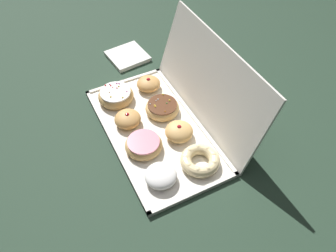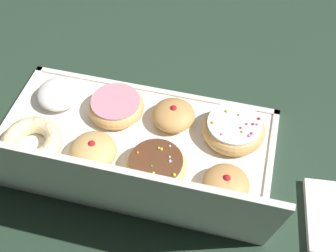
{
  "view_description": "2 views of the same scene",
  "coord_description": "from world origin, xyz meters",
  "px_view_note": "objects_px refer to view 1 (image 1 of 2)",
  "views": [
    {
      "loc": [
        0.67,
        -0.29,
        0.84
      ],
      "look_at": [
        0.03,
        0.04,
        0.04
      ],
      "focal_mm": 36.53,
      "sensor_mm": 36.0,
      "label": 1
    },
    {
      "loc": [
        -0.19,
        0.49,
        0.7
      ],
      "look_at": [
        -0.06,
        -0.04,
        0.03
      ],
      "focal_mm": 47.56,
      "sensor_mm": 36.0,
      "label": 2
    }
  ],
  "objects_px": {
    "pink_frosted_donut_2": "(144,145)",
    "jelly_filled_donut_6": "(179,131)",
    "powdered_filled_donut_3": "(161,176)",
    "sprinkle_donut_0": "(116,95)",
    "donut_box": "(154,130)",
    "jelly_filled_donut_1": "(128,119)",
    "jelly_filled_donut_4": "(149,84)",
    "sprinkle_donut_5": "(162,108)",
    "cruller_donut_7": "(200,160)",
    "napkin_stack": "(128,56)"
  },
  "relations": [
    {
      "from": "sprinkle_donut_5",
      "to": "napkin_stack",
      "type": "height_order",
      "value": "sprinkle_donut_5"
    },
    {
      "from": "powdered_filled_donut_3",
      "to": "sprinkle_donut_0",
      "type": "bearing_deg",
      "value": 179.19
    },
    {
      "from": "sprinkle_donut_0",
      "to": "powdered_filled_donut_3",
      "type": "xyz_separation_m",
      "value": [
        0.37,
        -0.01,
        -0.0
      ]
    },
    {
      "from": "jelly_filled_donut_6",
      "to": "jelly_filled_donut_1",
      "type": "bearing_deg",
      "value": -135.23
    },
    {
      "from": "sprinkle_donut_0",
      "to": "sprinkle_donut_5",
      "type": "distance_m",
      "value": 0.17
    },
    {
      "from": "jelly_filled_donut_1",
      "to": "pink_frosted_donut_2",
      "type": "bearing_deg",
      "value": 1.55
    },
    {
      "from": "jelly_filled_donut_1",
      "to": "jelly_filled_donut_4",
      "type": "distance_m",
      "value": 0.18
    },
    {
      "from": "cruller_donut_7",
      "to": "napkin_stack",
      "type": "height_order",
      "value": "cruller_donut_7"
    },
    {
      "from": "jelly_filled_donut_1",
      "to": "jelly_filled_donut_4",
      "type": "relative_size",
      "value": 1.02
    },
    {
      "from": "pink_frosted_donut_2",
      "to": "jelly_filled_donut_4",
      "type": "relative_size",
      "value": 1.36
    },
    {
      "from": "jelly_filled_donut_4",
      "to": "sprinkle_donut_0",
      "type": "bearing_deg",
      "value": -87.49
    },
    {
      "from": "powdered_filled_donut_3",
      "to": "jelly_filled_donut_4",
      "type": "bearing_deg",
      "value": 160.43
    },
    {
      "from": "jelly_filled_donut_4",
      "to": "napkin_stack",
      "type": "height_order",
      "value": "jelly_filled_donut_4"
    },
    {
      "from": "pink_frosted_donut_2",
      "to": "powdered_filled_donut_3",
      "type": "bearing_deg",
      "value": -1.28
    },
    {
      "from": "donut_box",
      "to": "pink_frosted_donut_2",
      "type": "distance_m",
      "value": 0.09
    },
    {
      "from": "donut_box",
      "to": "cruller_donut_7",
      "type": "relative_size",
      "value": 4.57
    },
    {
      "from": "sprinkle_donut_0",
      "to": "jelly_filled_donut_4",
      "type": "relative_size",
      "value": 1.45
    },
    {
      "from": "jelly_filled_donut_1",
      "to": "sprinkle_donut_5",
      "type": "distance_m",
      "value": 0.12
    },
    {
      "from": "jelly_filled_donut_4",
      "to": "pink_frosted_donut_2",
      "type": "bearing_deg",
      "value": -27.68
    },
    {
      "from": "jelly_filled_donut_6",
      "to": "napkin_stack",
      "type": "xyz_separation_m",
      "value": [
        -0.47,
        0.01,
        -0.03
      ]
    },
    {
      "from": "sprinkle_donut_5",
      "to": "cruller_donut_7",
      "type": "bearing_deg",
      "value": 0.85
    },
    {
      "from": "napkin_stack",
      "to": "donut_box",
      "type": "bearing_deg",
      "value": -10.04
    },
    {
      "from": "sprinkle_donut_0",
      "to": "pink_frosted_donut_2",
      "type": "xyz_separation_m",
      "value": [
        0.24,
        -0.0,
        -0.0
      ]
    },
    {
      "from": "cruller_donut_7",
      "to": "napkin_stack",
      "type": "bearing_deg",
      "value": 179.06
    },
    {
      "from": "jelly_filled_donut_4",
      "to": "sprinkle_donut_5",
      "type": "relative_size",
      "value": 0.74
    },
    {
      "from": "jelly_filled_donut_4",
      "to": "jelly_filled_donut_6",
      "type": "bearing_deg",
      "value": -2.23
    },
    {
      "from": "pink_frosted_donut_2",
      "to": "cruller_donut_7",
      "type": "bearing_deg",
      "value": 44.29
    },
    {
      "from": "powdered_filled_donut_3",
      "to": "jelly_filled_donut_6",
      "type": "bearing_deg",
      "value": 134.58
    },
    {
      "from": "donut_box",
      "to": "napkin_stack",
      "type": "height_order",
      "value": "same"
    },
    {
      "from": "cruller_donut_7",
      "to": "sprinkle_donut_5",
      "type": "bearing_deg",
      "value": -179.15
    },
    {
      "from": "sprinkle_donut_5",
      "to": "jelly_filled_donut_6",
      "type": "height_order",
      "value": "jelly_filled_donut_6"
    },
    {
      "from": "pink_frosted_donut_2",
      "to": "cruller_donut_7",
      "type": "distance_m",
      "value": 0.18
    },
    {
      "from": "sprinkle_donut_5",
      "to": "napkin_stack",
      "type": "bearing_deg",
      "value": 177.8
    },
    {
      "from": "jelly_filled_donut_6",
      "to": "powdered_filled_donut_3",
      "type": "bearing_deg",
      "value": -45.42
    },
    {
      "from": "donut_box",
      "to": "pink_frosted_donut_2",
      "type": "xyz_separation_m",
      "value": [
        0.06,
        -0.06,
        0.02
      ]
    },
    {
      "from": "sprinkle_donut_0",
      "to": "jelly_filled_donut_6",
      "type": "distance_m",
      "value": 0.27
    },
    {
      "from": "donut_box",
      "to": "powdered_filled_donut_3",
      "type": "bearing_deg",
      "value": -19.65
    },
    {
      "from": "pink_frosted_donut_2",
      "to": "jelly_filled_donut_6",
      "type": "height_order",
      "value": "jelly_filled_donut_6"
    },
    {
      "from": "powdered_filled_donut_3",
      "to": "napkin_stack",
      "type": "bearing_deg",
      "value": 166.89
    },
    {
      "from": "jelly_filled_donut_4",
      "to": "jelly_filled_donut_1",
      "type": "bearing_deg",
      "value": -46.16
    },
    {
      "from": "powdered_filled_donut_3",
      "to": "napkin_stack",
      "type": "distance_m",
      "value": 0.6
    },
    {
      "from": "jelly_filled_donut_1",
      "to": "pink_frosted_donut_2",
      "type": "xyz_separation_m",
      "value": [
        0.12,
        0.0,
        -0.0
      ]
    },
    {
      "from": "jelly_filled_donut_4",
      "to": "napkin_stack",
      "type": "bearing_deg",
      "value": 178.78
    },
    {
      "from": "sprinkle_donut_0",
      "to": "sprinkle_donut_5",
      "type": "relative_size",
      "value": 1.08
    },
    {
      "from": "sprinkle_donut_0",
      "to": "jelly_filled_donut_6",
      "type": "bearing_deg",
      "value": 25.51
    },
    {
      "from": "pink_frosted_donut_2",
      "to": "sprinkle_donut_5",
      "type": "height_order",
      "value": "sprinkle_donut_5"
    },
    {
      "from": "powdered_filled_donut_3",
      "to": "cruller_donut_7",
      "type": "xyz_separation_m",
      "value": [
        0.0,
        0.13,
        -0.0
      ]
    },
    {
      "from": "sprinkle_donut_0",
      "to": "jelly_filled_donut_1",
      "type": "distance_m",
      "value": 0.12
    },
    {
      "from": "sprinkle_donut_5",
      "to": "sprinkle_donut_0",
      "type": "bearing_deg",
      "value": -136.39
    },
    {
      "from": "pink_frosted_donut_2",
      "to": "donut_box",
      "type": "bearing_deg",
      "value": 132.41
    }
  ]
}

